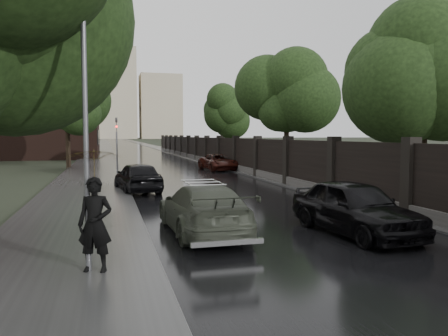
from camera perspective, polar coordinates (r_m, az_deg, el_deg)
ground at (r=9.19m, az=19.52°, el=-13.47°), size 800.00×800.00×0.00m
road at (r=197.26m, az=-13.67°, el=3.44°), size 8.00×420.00×0.02m
sidewalk_left at (r=197.19m, az=-15.42°, el=3.43°), size 4.00×420.00×0.16m
verge_right at (r=197.47m, az=-12.07°, el=3.48°), size 3.00×420.00×0.08m
fence_right at (r=40.39m, az=-1.30°, el=1.86°), size 0.45×75.72×2.70m
tree_left_far at (r=37.37m, az=-19.83°, el=7.90°), size 4.25×4.25×7.39m
tree_right_a at (r=19.80m, az=24.71°, el=10.28°), size 4.08×4.08×7.01m
tree_right_b at (r=31.82m, az=8.20°, el=8.24°), size 4.08×4.08×7.01m
tree_right_c at (r=48.86m, az=-0.23°, el=6.92°), size 4.08×4.08×7.01m
lamp_post at (r=8.68m, az=-17.59°, el=3.48°), size 0.25×0.12×5.11m
traffic_light at (r=32.18m, az=-13.83°, el=3.57°), size 0.16×0.32×4.00m
stalinist_tower at (r=309.27m, az=-14.33°, el=10.85°), size 92.00×30.00×159.00m
volga_sedan at (r=12.38m, az=-2.79°, el=-5.31°), size 2.08×4.84×1.39m
hatchback_left at (r=21.41m, az=-11.21°, el=-1.17°), size 2.32×4.54×1.48m
car_right_near at (r=12.69m, az=16.68°, el=-4.92°), size 2.21×4.65×1.53m
car_right_far at (r=34.09m, az=-0.76°, el=0.77°), size 2.54×4.74×1.27m
pedestrian_umbrella at (r=8.60m, az=-16.63°, el=-0.62°), size 1.34×1.35×2.85m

